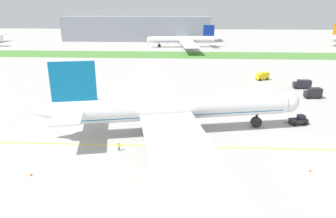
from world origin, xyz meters
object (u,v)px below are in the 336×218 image
(pushback_tug, at_px, (299,120))
(service_truck_fuel_bowser, at_px, (302,84))
(ground_crew_wingwalker_starboard, at_px, (229,200))
(service_truck_baggage_loader, at_px, (262,76))
(ground_crew_marshaller_front, at_px, (119,146))
(parked_airliner_far_centre, at_px, (184,40))
(service_truck_catering_van, at_px, (313,93))
(traffic_cone_port_wing, at_px, (310,170))
(traffic_cone_starboard_wing, at_px, (31,174))
(airliner_foreground, at_px, (171,108))
(ground_crew_wingwalker_port, at_px, (220,217))

(pushback_tug, bearing_deg, service_truck_fuel_bowser, 69.68)
(ground_crew_wingwalker_starboard, relative_size, service_truck_baggage_loader, 0.30)
(ground_crew_marshaller_front, distance_m, service_truck_fuel_bowser, 72.17)
(service_truck_fuel_bowser, bearing_deg, parked_airliner_far_centre, 111.29)
(service_truck_catering_van, bearing_deg, traffic_cone_port_wing, -111.19)
(ground_crew_wingwalker_starboard, distance_m, parked_airliner_far_centre, 169.92)
(traffic_cone_starboard_wing, height_order, service_truck_fuel_bowser, service_truck_fuel_bowser)
(ground_crew_marshaller_front, bearing_deg, parked_airliner_far_centre, 85.52)
(airliner_foreground, relative_size, ground_crew_marshaller_front, 55.66)
(airliner_foreground, bearing_deg, traffic_cone_port_wing, -33.07)
(airliner_foreground, xyz_separation_m, traffic_cone_starboard_wing, (-22.56, -19.76, -5.29))
(airliner_foreground, xyz_separation_m, traffic_cone_port_wing, (24.51, -15.96, -5.29))
(service_truck_baggage_loader, relative_size, service_truck_fuel_bowser, 0.91)
(traffic_cone_starboard_wing, relative_size, service_truck_baggage_loader, 0.11)
(ground_crew_wingwalker_port, relative_size, service_truck_baggage_loader, 0.31)
(airliner_foreground, distance_m, pushback_tug, 31.05)
(service_truck_fuel_bowser, height_order, service_truck_catering_van, service_truck_catering_van)
(ground_crew_marshaller_front, xyz_separation_m, service_truck_catering_van, (51.55, 38.48, 0.59))
(airliner_foreground, distance_m, traffic_cone_starboard_wing, 30.45)
(airliner_foreground, height_order, traffic_cone_starboard_wing, airliner_foreground)
(pushback_tug, height_order, service_truck_fuel_bowser, service_truck_fuel_bowser)
(ground_crew_wingwalker_port, height_order, service_truck_catering_van, service_truck_catering_van)
(service_truck_fuel_bowser, bearing_deg, pushback_tug, -110.32)
(ground_crew_wingwalker_starboard, height_order, traffic_cone_starboard_wing, ground_crew_wingwalker_starboard)
(ground_crew_marshaller_front, distance_m, parked_airliner_far_centre, 153.59)
(airliner_foreground, distance_m, service_truck_baggage_loader, 61.00)
(ground_crew_marshaller_front, bearing_deg, airliner_foreground, 45.16)
(service_truck_baggage_loader, bearing_deg, traffic_cone_port_wing, -96.31)
(pushback_tug, distance_m, ground_crew_marshaller_front, 42.94)
(traffic_cone_starboard_wing, bearing_deg, parked_airliner_far_centre, 81.35)
(airliner_foreground, relative_size, service_truck_fuel_bowser, 16.93)
(service_truck_catering_van, bearing_deg, pushback_tug, -117.81)
(traffic_cone_port_wing, bearing_deg, airliner_foreground, 146.93)
(pushback_tug, xyz_separation_m, ground_crew_wingwalker_starboard, (-20.74, -32.82, -0.08))
(ground_crew_marshaller_front, distance_m, service_truck_catering_van, 64.33)
(pushback_tug, xyz_separation_m, traffic_cone_starboard_wing, (-52.61, -26.14, -0.75))
(ground_crew_wingwalker_starboard, relative_size, parked_airliner_far_centre, 0.02)
(pushback_tug, bearing_deg, ground_crew_marshaller_front, -157.89)
(airliner_foreground, height_order, service_truck_catering_van, airliner_foreground)
(service_truck_baggage_loader, bearing_deg, service_truck_catering_van, -66.95)
(ground_crew_marshaller_front, distance_m, traffic_cone_starboard_wing, 16.27)
(ground_crew_marshaller_front, xyz_separation_m, parked_airliner_far_centre, (11.99, 153.07, 3.75))
(service_truck_catering_van, bearing_deg, parked_airliner_far_centre, 109.04)
(service_truck_baggage_loader, relative_size, parked_airliner_far_centre, 0.07)
(parked_airliner_far_centre, bearing_deg, service_truck_catering_van, -70.96)
(airliner_foreground, xyz_separation_m, service_truck_baggage_loader, (32.00, 51.77, -4.02))
(traffic_cone_port_wing, bearing_deg, ground_crew_wingwalker_starboard, -145.40)
(traffic_cone_port_wing, distance_m, traffic_cone_starboard_wing, 47.22)
(service_truck_baggage_loader, bearing_deg, pushback_tug, -92.46)
(service_truck_catering_van, bearing_deg, service_truck_baggage_loader, 113.05)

